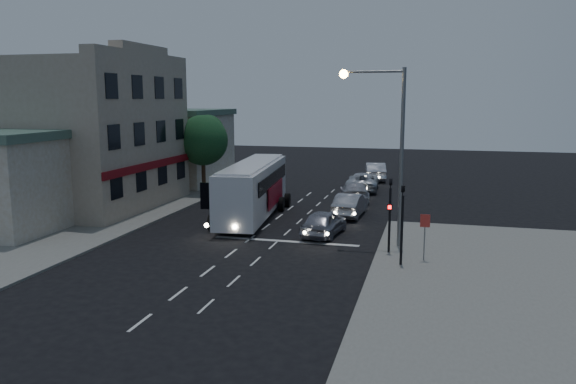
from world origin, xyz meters
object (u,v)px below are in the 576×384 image
(streetlight, at_px, (389,136))
(traffic_signal_side, at_px, (402,215))
(tour_bus, at_px, (253,188))
(traffic_signal_main, at_px, (390,206))
(car_sedan_a, at_px, (350,205))
(car_sedan_c, at_px, (363,182))
(regulatory_sign, at_px, (425,230))
(car_suv, at_px, (324,223))
(car_sedan_b, at_px, (354,191))
(street_tree, at_px, (203,138))
(car_extra, at_px, (375,171))

(streetlight, bearing_deg, traffic_signal_side, -74.30)
(tour_bus, relative_size, traffic_signal_main, 2.89)
(car_sedan_a, xyz_separation_m, traffic_signal_main, (3.17, -8.65, 1.67))
(car_sedan_c, relative_size, regulatory_sign, 2.46)
(car_suv, height_order, car_sedan_b, car_suv)
(tour_bus, bearing_deg, car_suv, -40.16)
(streetlight, distance_m, street_tree, 20.19)
(car_sedan_c, distance_m, regulatory_sign, 20.82)
(traffic_signal_main, height_order, street_tree, street_tree)
(car_sedan_b, height_order, traffic_signal_side, traffic_signal_side)
(tour_bus, distance_m, traffic_signal_side, 13.07)
(traffic_signal_main, xyz_separation_m, regulatory_sign, (1.70, -1.01, -0.82))
(car_sedan_c, relative_size, streetlight, 0.60)
(car_sedan_a, height_order, street_tree, street_tree)
(tour_bus, xyz_separation_m, car_sedan_a, (5.97, 2.04, -1.18))
(traffic_signal_side, height_order, street_tree, street_tree)
(car_sedan_b, height_order, regulatory_sign, regulatory_sign)
(traffic_signal_main, distance_m, street_tree, 21.38)
(tour_bus, relative_size, car_sedan_c, 2.19)
(tour_bus, bearing_deg, regulatory_sign, -41.22)
(car_sedan_b, xyz_separation_m, traffic_signal_main, (3.68, -14.33, 1.69))
(car_sedan_a, distance_m, street_tree, 14.32)
(traffic_signal_main, bearing_deg, car_sedan_c, 100.80)
(tour_bus, relative_size, streetlight, 1.31)
(traffic_signal_side, bearing_deg, street_tree, 135.50)
(car_sedan_c, height_order, car_extra, car_extra)
(tour_bus, bearing_deg, car_extra, 66.42)
(car_extra, bearing_deg, street_tree, 32.53)
(car_sedan_a, relative_size, car_sedan_c, 0.84)
(traffic_signal_main, bearing_deg, traffic_signal_side, -70.51)
(traffic_signal_main, xyz_separation_m, street_tree, (-15.81, 14.25, 2.08))
(car_suv, height_order, traffic_signal_side, traffic_signal_side)
(traffic_signal_side, xyz_separation_m, street_tree, (-16.51, 16.22, 2.08))
(car_sedan_c, relative_size, traffic_signal_main, 1.32)
(car_suv, bearing_deg, tour_bus, -26.96)
(car_sedan_a, height_order, car_sedan_b, car_sedan_a)
(car_suv, bearing_deg, street_tree, -36.07)
(car_sedan_b, bearing_deg, tour_bus, 43.79)
(traffic_signal_side, bearing_deg, car_sedan_a, 110.03)
(tour_bus, height_order, street_tree, street_tree)
(traffic_signal_side, bearing_deg, traffic_signal_main, 109.49)
(car_sedan_a, xyz_separation_m, traffic_signal_side, (3.87, -10.63, 1.67))
(traffic_signal_main, relative_size, traffic_signal_side, 1.00)
(traffic_signal_main, height_order, streetlight, streetlight)
(car_sedan_a, distance_m, car_sedan_b, 5.71)
(tour_bus, bearing_deg, car_sedan_c, 60.09)
(car_sedan_c, distance_m, street_tree, 13.62)
(car_suv, height_order, car_extra, car_extra)
(car_sedan_a, relative_size, car_sedan_b, 0.91)
(car_sedan_a, relative_size, car_extra, 0.90)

